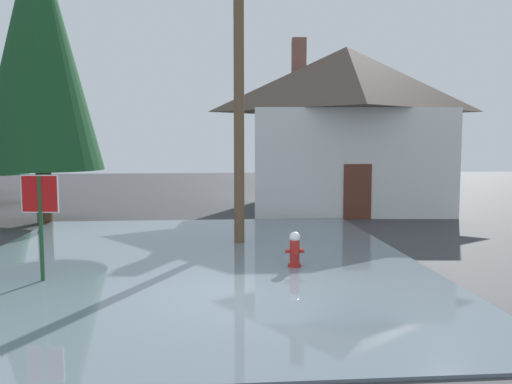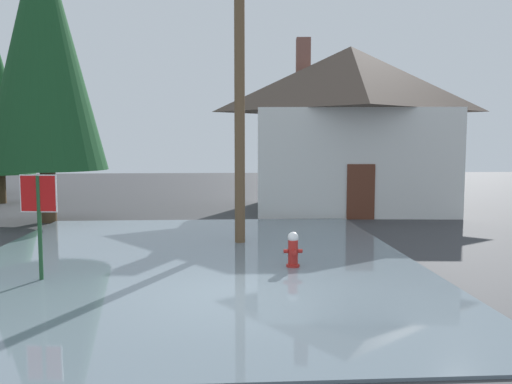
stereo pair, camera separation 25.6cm
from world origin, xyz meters
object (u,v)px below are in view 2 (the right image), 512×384
fire_hydrant (293,251)px  pine_tree_far_center (43,47)px  utility_pole (240,91)px  house (350,126)px  stop_sign_near (39,206)px

fire_hydrant → pine_tree_far_center: bearing=135.8°
utility_pole → pine_tree_far_center: size_ratio=0.78×
fire_hydrant → house: house is taller
pine_tree_far_center → fire_hydrant: bearing=-44.2°
stop_sign_near → utility_pole: (4.06, 3.74, 2.62)m
stop_sign_near → fire_hydrant: 5.30m
utility_pole → pine_tree_far_center: bearing=146.1°
house → stop_sign_near: bearing=-128.8°
utility_pole → house: bearing=56.7°
utility_pole → house: utility_pole is taller
fire_hydrant → pine_tree_far_center: 11.94m
fire_hydrant → utility_pole: size_ratio=0.10×
stop_sign_near → pine_tree_far_center: 9.58m
fire_hydrant → pine_tree_far_center: size_ratio=0.08×
stop_sign_near → fire_hydrant: size_ratio=2.61×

